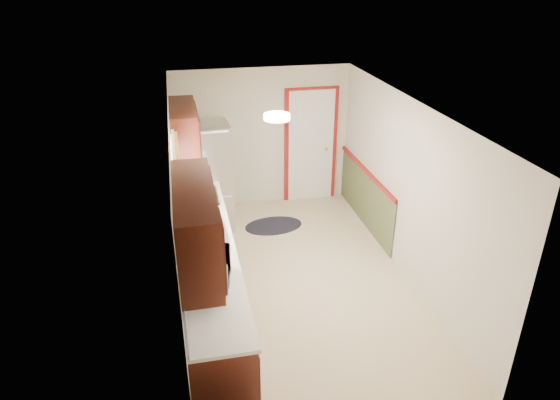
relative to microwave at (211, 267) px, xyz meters
name	(u,v)px	position (x,y,z in m)	size (l,w,h in m)	color
room_shell	(297,200)	(1.20, 1.20, 0.07)	(3.20, 5.20, 2.52)	beige
kitchen_run	(203,248)	(-0.04, 0.91, -0.32)	(0.63, 4.00, 2.20)	#3D140D
back_wall_trim	(322,157)	(2.19, 3.41, -0.24)	(1.12, 2.30, 2.08)	maroon
ceiling_fixture	(277,117)	(0.90, 1.00, 1.23)	(0.30, 0.30, 0.06)	#FFD88C
microwave	(211,267)	(0.00, 0.00, 0.00)	(0.55, 0.30, 0.37)	white
refrigerator	(207,177)	(0.18, 2.96, -0.26)	(0.76, 0.75, 1.74)	#B7B7BC
rug	(274,226)	(1.19, 2.74, -1.12)	(0.95, 0.61, 0.01)	black
cooktop	(200,197)	(0.01, 2.08, -0.18)	(0.51, 0.61, 0.02)	black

